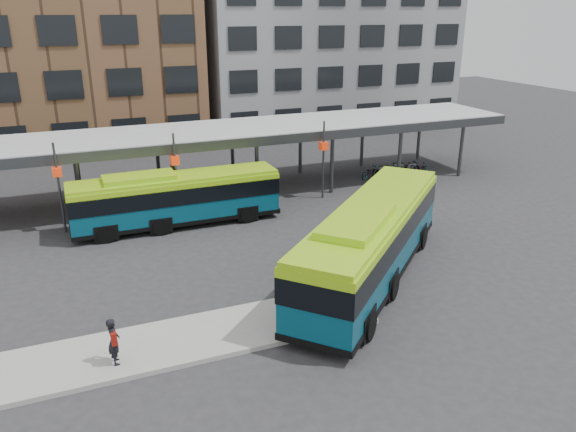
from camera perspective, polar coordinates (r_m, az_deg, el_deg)
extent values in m
plane|color=#28282B|center=(24.52, 0.68, -6.50)|extent=(120.00, 120.00, 0.00)
cube|color=gray|center=(20.57, -10.47, -12.30)|extent=(14.00, 3.00, 0.18)
cube|color=#999B9E|center=(34.94, -7.74, 8.48)|extent=(40.00, 6.00, 0.35)
cube|color=#383A3D|center=(32.15, -6.33, 7.23)|extent=(40.00, 0.15, 0.55)
cylinder|color=#383A3D|center=(31.97, -20.34, 2.37)|extent=(0.24, 0.24, 3.80)
cylinder|color=#383A3D|center=(36.79, -20.77, 4.56)|extent=(0.24, 0.24, 3.80)
cylinder|color=#383A3D|center=(32.45, -11.54, 3.50)|extent=(0.24, 0.24, 3.80)
cylinder|color=#383A3D|center=(37.21, -13.08, 5.53)|extent=(0.24, 0.24, 3.80)
cylinder|color=#383A3D|center=(33.68, -3.17, 4.50)|extent=(0.24, 0.24, 3.80)
cylinder|color=#383A3D|center=(38.28, -5.67, 6.37)|extent=(0.24, 0.24, 3.80)
cylinder|color=#383A3D|center=(35.57, 4.48, 5.33)|extent=(0.24, 0.24, 3.80)
cylinder|color=#383A3D|center=(39.95, 1.25, 7.06)|extent=(0.24, 0.24, 3.80)
cylinder|color=#383A3D|center=(38.03, 11.27, 5.98)|extent=(0.24, 0.24, 3.80)
cylinder|color=#383A3D|center=(42.16, 7.55, 7.59)|extent=(0.24, 0.24, 3.80)
cylinder|color=#383A3D|center=(40.95, 17.18, 6.48)|extent=(0.24, 0.24, 3.80)
cylinder|color=#383A3D|center=(44.81, 13.17, 7.99)|extent=(0.24, 0.24, 3.80)
cylinder|color=#383A3D|center=(31.06, -22.20, 2.59)|extent=(0.12, 0.12, 4.80)
cube|color=red|center=(30.82, -22.42, 4.18)|extent=(0.45, 0.45, 0.45)
cylinder|color=#383A3D|center=(31.56, -11.31, 3.99)|extent=(0.12, 0.12, 4.80)
cube|color=red|center=(31.32, -11.42, 5.57)|extent=(0.45, 0.45, 0.45)
cylinder|color=#383A3D|center=(34.32, 3.61, 5.66)|extent=(0.12, 0.12, 4.80)
cube|color=red|center=(34.10, 3.64, 7.12)|extent=(0.45, 0.45, 0.45)
cube|color=brown|center=(52.14, -25.29, 18.44)|extent=(26.00, 14.00, 22.00)
cube|color=slate|center=(57.65, 3.06, 19.24)|extent=(24.00, 14.00, 20.00)
cube|color=#084258|center=(24.13, 8.46, -2.64)|extent=(11.41, 10.91, 2.72)
cube|color=black|center=(23.92, 8.53, -1.44)|extent=(11.49, 10.99, 1.03)
cube|color=#8CC314|center=(23.60, 8.64, 0.65)|extent=(11.33, 10.83, 0.22)
cube|color=#8CC314|center=(21.56, 7.03, -0.57)|extent=(4.52, 4.40, 0.38)
cube|color=black|center=(24.63, 8.31, -5.28)|extent=(11.50, 11.00, 0.26)
cylinder|color=black|center=(28.24, 13.45, -2.13)|extent=(1.02, 0.98, 1.09)
cylinder|color=black|center=(28.79, 8.29, -1.33)|extent=(1.02, 0.98, 1.09)
cylinder|color=black|center=(23.18, 10.54, -7.03)|extent=(1.02, 0.98, 1.09)
cylinder|color=black|center=(23.85, 4.34, -5.91)|extent=(1.02, 0.98, 1.09)
cylinder|color=black|center=(20.41, 8.18, -10.93)|extent=(1.02, 0.98, 1.09)
cylinder|color=black|center=(21.17, 1.19, -9.48)|extent=(1.02, 0.98, 1.09)
cube|color=#084258|center=(30.65, -11.28, 1.65)|extent=(10.94, 2.32, 2.28)
cube|color=black|center=(30.51, -11.34, 2.46)|extent=(10.98, 2.37, 0.87)
cube|color=#8CC314|center=(30.28, -11.44, 3.85)|extent=(10.94, 2.23, 0.18)
cube|color=#8CC314|center=(29.96, -14.87, 3.76)|extent=(3.65, 1.65, 0.32)
cube|color=black|center=(30.99, -11.15, -0.15)|extent=(10.99, 2.37, 0.22)
cylinder|color=black|center=(30.82, -4.10, 0.14)|extent=(0.91, 0.28, 0.91)
cylinder|color=black|center=(32.82, -5.34, 1.37)|extent=(0.91, 0.28, 0.91)
cylinder|color=black|center=(29.78, -12.76, -1.08)|extent=(0.91, 0.28, 0.91)
cylinder|color=black|center=(31.84, -13.49, 0.28)|extent=(0.91, 0.28, 0.91)
cylinder|color=black|center=(29.50, -17.97, -1.79)|extent=(0.91, 0.28, 0.91)
cylinder|color=black|center=(31.58, -18.36, -0.38)|extent=(0.91, 0.28, 0.91)
imported|color=black|center=(19.36, -17.28, -12.04)|extent=(0.41, 0.60, 1.63)
cube|color=maroon|center=(19.10, -17.28, -11.76)|extent=(0.18, 0.31, 0.43)
imported|color=slate|center=(39.27, 8.33, 4.41)|extent=(1.78, 1.11, 0.88)
imported|color=slate|center=(39.49, 9.62, 4.46)|extent=(1.59, 0.66, 0.92)
imported|color=slate|center=(39.66, 10.04, 4.54)|extent=(1.92, 0.88, 0.97)
imported|color=slate|center=(40.16, 11.05, 4.68)|extent=(1.69, 0.67, 0.99)
imported|color=slate|center=(40.93, 12.16, 4.83)|extent=(1.75, 0.69, 0.91)
imported|color=slate|center=(40.33, 12.42, 4.68)|extent=(1.78, 0.90, 1.03)
imported|color=slate|center=(40.86, 13.14, 4.70)|extent=(1.64, 0.58, 0.86)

